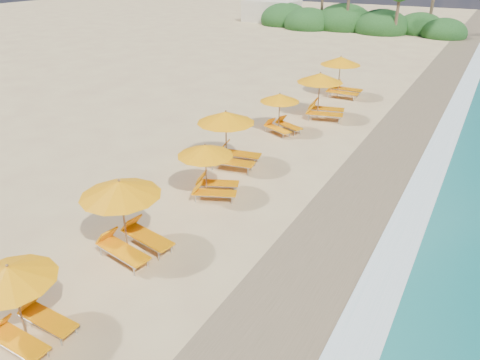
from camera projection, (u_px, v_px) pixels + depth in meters
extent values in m
plane|color=tan|center=(240.00, 210.00, 16.33)|extent=(160.00, 160.00, 0.00)
cube|color=#826C4D|center=(348.00, 240.00, 14.57)|extent=(4.00, 160.00, 0.01)
cube|color=white|center=(395.00, 253.00, 13.89)|extent=(1.20, 160.00, 0.01)
cylinder|color=olive|center=(17.00, 302.00, 10.49)|extent=(0.05, 0.05, 2.02)
cone|color=#FB9405|center=(9.00, 274.00, 10.11)|extent=(2.09, 2.09, 0.41)
sphere|color=olive|center=(7.00, 265.00, 10.01)|extent=(0.07, 0.07, 0.07)
cylinder|color=olive|center=(124.00, 217.00, 13.60)|extent=(0.06, 0.06, 2.35)
cone|color=#FB9405|center=(120.00, 188.00, 13.17)|extent=(2.78, 2.78, 0.47)
sphere|color=olive|center=(119.00, 180.00, 13.05)|extent=(0.08, 0.08, 0.08)
cylinder|color=olive|center=(206.00, 171.00, 16.88)|extent=(0.05, 0.05, 2.04)
cone|color=#FB9405|center=(205.00, 150.00, 16.50)|extent=(2.75, 2.75, 0.41)
sphere|color=olive|center=(205.00, 144.00, 16.40)|extent=(0.07, 0.07, 0.07)
cylinder|color=olive|center=(226.00, 139.00, 19.33)|extent=(0.06, 0.06, 2.39)
cone|color=#FB9405|center=(226.00, 117.00, 18.89)|extent=(2.88, 2.88, 0.48)
sphere|color=olive|center=(226.00, 111.00, 18.77)|extent=(0.09, 0.09, 0.09)
cylinder|color=olive|center=(279.00, 113.00, 23.21)|extent=(0.05, 0.05, 1.98)
cone|color=#FB9405|center=(280.00, 98.00, 22.85)|extent=(2.66, 2.66, 0.40)
sphere|color=olive|center=(280.00, 93.00, 22.75)|extent=(0.07, 0.07, 0.07)
cylinder|color=olive|center=(319.00, 96.00, 25.13)|extent=(0.06, 0.06, 2.49)
cone|color=#FB9405|center=(320.00, 78.00, 24.67)|extent=(3.10, 3.10, 0.50)
sphere|color=olive|center=(321.00, 72.00, 24.55)|extent=(0.09, 0.09, 0.09)
cylinder|color=olive|center=(339.00, 77.00, 29.08)|extent=(0.06, 0.06, 2.50)
cone|color=#FB9405|center=(341.00, 61.00, 28.61)|extent=(2.63, 2.63, 0.50)
sphere|color=olive|center=(341.00, 56.00, 28.49)|extent=(0.09, 0.09, 0.09)
ellipsoid|color=#163D14|center=(381.00, 27.00, 53.79)|extent=(6.40, 6.40, 4.16)
ellipsoid|color=#163D14|center=(343.00, 23.00, 56.73)|extent=(7.20, 7.20, 4.68)
ellipsoid|color=#163D14|center=(308.00, 24.00, 56.98)|extent=(6.00, 6.00, 3.90)
ellipsoid|color=#163D14|center=(419.00, 28.00, 53.62)|extent=(5.60, 5.60, 3.64)
ellipsoid|color=#163D14|center=(285.00, 20.00, 60.28)|extent=(6.60, 6.60, 4.29)
ellipsoid|color=#163D14|center=(444.00, 33.00, 50.77)|extent=(5.00, 5.00, 3.25)
cylinder|color=brown|center=(397.00, 13.00, 50.51)|extent=(0.36, 0.36, 5.00)
cylinder|color=brown|center=(348.00, 7.00, 53.80)|extent=(0.36, 0.36, 5.60)
cylinder|color=brown|center=(322.00, 2.00, 56.98)|extent=(0.36, 0.36, 6.20)
cylinder|color=brown|center=(433.00, 3.00, 51.91)|extent=(0.36, 0.36, 6.80)
cube|color=beige|center=(272.00, 11.00, 62.82)|extent=(7.00, 5.00, 2.80)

